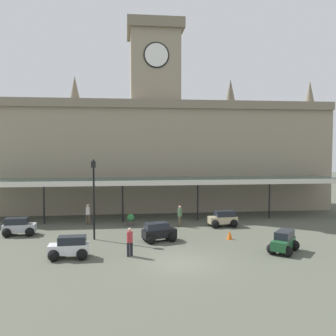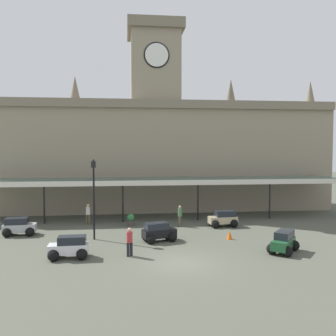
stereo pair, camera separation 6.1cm
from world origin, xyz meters
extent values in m
plane|color=#4D5043|center=(0.00, 0.00, 0.00)|extent=(140.00, 140.00, 0.00)
cube|color=gray|center=(0.00, 18.10, 5.42)|extent=(35.35, 5.83, 10.84)
cube|color=gray|center=(0.00, 15.04, 10.44)|extent=(35.35, 0.30, 0.80)
cube|color=gray|center=(0.00, 18.10, 14.27)|extent=(4.80, 4.80, 6.85)
cube|color=#766C59|center=(0.00, 18.10, 18.19)|extent=(5.50, 5.50, 1.00)
cylinder|color=white|center=(0.00, 15.64, 15.09)|extent=(2.20, 0.12, 2.20)
cylinder|color=black|center=(0.00, 15.68, 15.09)|extent=(2.46, 0.06, 2.46)
cone|color=#6E6554|center=(-7.95, 18.10, 12.14)|extent=(1.10, 1.10, 2.60)
cone|color=#6E6554|center=(7.95, 18.10, 12.14)|extent=(1.10, 1.10, 2.60)
cone|color=#6E6554|center=(16.68, 18.10, 12.14)|extent=(1.10, 1.10, 2.60)
cube|color=#38564C|center=(0.00, 12.99, 3.52)|extent=(32.32, 3.20, 0.16)
cube|color=silver|center=(0.00, 11.39, 3.32)|extent=(32.32, 0.12, 0.44)
cylinder|color=black|center=(-9.70, 11.54, 1.72)|extent=(0.14, 0.14, 3.44)
cylinder|color=black|center=(-3.23, 11.54, 1.72)|extent=(0.14, 0.14, 3.44)
cylinder|color=black|center=(3.23, 11.54, 1.72)|extent=(0.14, 0.14, 3.44)
cylinder|color=black|center=(9.70, 11.54, 1.72)|extent=(0.14, 0.14, 3.44)
cube|color=tan|center=(4.71, 8.77, 0.54)|extent=(2.32, 1.09, 0.55)
cube|color=#1E232B|center=(4.91, 8.79, 1.05)|extent=(1.62, 0.96, 0.45)
sphere|color=black|center=(3.98, 8.25, 0.32)|extent=(0.64, 0.64, 0.64)
sphere|color=black|center=(3.90, 9.15, 0.32)|extent=(0.64, 0.64, 0.64)
sphere|color=black|center=(5.53, 8.39, 0.32)|extent=(0.64, 0.64, 0.64)
sphere|color=black|center=(5.45, 9.29, 0.32)|extent=(0.64, 0.64, 0.64)
cube|color=silver|center=(-6.21, 1.57, 0.54)|extent=(2.28, 0.98, 0.55)
cube|color=#1E232B|center=(-6.01, 1.58, 1.05)|extent=(1.58, 0.89, 0.45)
sphere|color=black|center=(-6.97, 1.10, 0.32)|extent=(0.64, 0.64, 0.64)
sphere|color=black|center=(-7.00, 2.00, 0.32)|extent=(0.64, 0.64, 0.64)
sphere|color=black|center=(-5.42, 1.15, 0.32)|extent=(0.64, 0.64, 0.64)
sphere|color=black|center=(-5.45, 2.05, 0.32)|extent=(0.64, 0.64, 0.64)
cube|color=#1E512D|center=(6.47, 1.32, 0.54)|extent=(2.13, 2.31, 0.55)
cube|color=#1E232B|center=(6.59, 1.47, 1.05)|extent=(1.63, 1.72, 0.45)
sphere|color=black|center=(6.32, 0.44, 0.32)|extent=(0.64, 0.64, 0.64)
sphere|color=black|center=(5.62, 1.01, 0.32)|extent=(0.64, 0.64, 0.64)
sphere|color=black|center=(7.31, 1.63, 0.32)|extent=(0.64, 0.64, 0.64)
sphere|color=black|center=(6.61, 2.20, 0.32)|extent=(0.64, 0.64, 0.64)
cube|color=black|center=(-0.73, 4.80, 0.54)|extent=(2.42, 1.53, 0.55)
cube|color=#1E232B|center=(-0.92, 4.74, 1.05)|extent=(1.73, 1.25, 0.45)
sphere|color=black|center=(-0.12, 5.46, 0.32)|extent=(0.64, 0.64, 0.64)
sphere|color=black|center=(0.15, 4.60, 0.32)|extent=(0.64, 0.64, 0.64)
sphere|color=black|center=(-1.60, 5.00, 0.32)|extent=(0.64, 0.64, 0.64)
sphere|color=black|center=(-1.33, 4.14, 0.32)|extent=(0.64, 0.64, 0.64)
cube|color=#B2B5BA|center=(-10.57, 7.58, 0.54)|extent=(2.31, 1.05, 0.55)
cube|color=#1E232B|center=(-10.77, 7.57, 1.05)|extent=(1.60, 0.93, 0.45)
sphere|color=black|center=(-9.83, 8.08, 0.32)|extent=(0.64, 0.64, 0.64)
sphere|color=black|center=(-9.77, 7.19, 0.32)|extent=(0.64, 0.64, 0.64)
sphere|color=black|center=(-11.38, 7.98, 0.32)|extent=(0.64, 0.64, 0.64)
sphere|color=black|center=(-11.32, 7.08, 0.32)|extent=(0.64, 0.64, 0.64)
cylinder|color=brown|center=(-5.97, 10.79, 0.41)|extent=(0.17, 0.17, 0.82)
cylinder|color=brown|center=(-6.16, 10.90, 0.41)|extent=(0.17, 0.17, 0.82)
cylinder|color=silver|center=(-6.07, 10.84, 1.13)|extent=(0.34, 0.34, 0.62)
sphere|color=tan|center=(-6.07, 10.84, 1.55)|extent=(0.23, 0.23, 0.23)
cylinder|color=black|center=(-2.83, 1.50, 0.41)|extent=(0.17, 0.17, 0.82)
cylinder|color=black|center=(-2.65, 1.61, 0.41)|extent=(0.17, 0.17, 0.82)
cylinder|color=#A52D33|center=(-2.74, 1.56, 1.13)|extent=(0.34, 0.34, 0.62)
sphere|color=tan|center=(-2.74, 1.56, 1.55)|extent=(0.23, 0.23, 0.23)
cylinder|color=brown|center=(1.37, 9.40, 0.41)|extent=(0.17, 0.17, 0.82)
cylinder|color=brown|center=(1.31, 9.19, 0.41)|extent=(0.17, 0.17, 0.82)
cylinder|color=#4C724C|center=(1.34, 9.30, 1.13)|extent=(0.34, 0.34, 0.62)
sphere|color=tan|center=(1.34, 9.30, 1.55)|extent=(0.23, 0.23, 0.23)
cylinder|color=black|center=(-5.13, 5.78, 2.47)|extent=(0.13, 0.13, 4.95)
cube|color=black|center=(-5.13, 5.78, 5.17)|extent=(0.30, 0.30, 0.44)
sphere|color=black|center=(-5.13, 5.78, 5.45)|extent=(0.14, 0.14, 0.14)
cone|color=orange|center=(4.14, 4.78, 0.31)|extent=(0.40, 0.40, 0.62)
cylinder|color=#47423D|center=(-2.59, 9.93, 0.21)|extent=(0.56, 0.56, 0.42)
sphere|color=#2C7139|center=(-2.59, 9.93, 0.66)|extent=(0.60, 0.60, 0.60)
camera|label=1|loc=(-2.93, -19.53, 6.31)|focal=39.23mm
camera|label=2|loc=(-2.87, -19.54, 6.31)|focal=39.23mm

